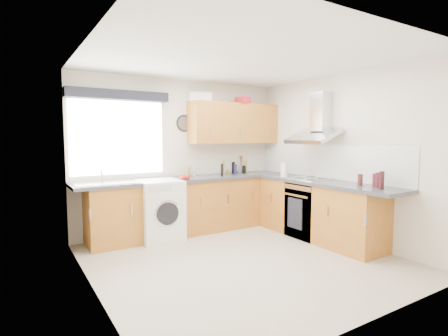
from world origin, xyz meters
TOP-DOWN VIEW (x-y plane):
  - ground_plane at (0.00, 0.00)m, footprint 3.60×3.60m
  - ceiling at (0.00, 0.00)m, footprint 3.60×3.60m
  - wall_back at (0.00, 1.80)m, footprint 3.60×0.02m
  - wall_front at (0.00, -1.80)m, footprint 3.60×0.02m
  - wall_left at (-1.80, 0.00)m, footprint 0.02×3.60m
  - wall_right at (1.80, 0.00)m, footprint 0.02×3.60m
  - window at (-1.05, 1.79)m, footprint 1.40×0.02m
  - window_blind at (-1.05, 1.70)m, footprint 1.50×0.18m
  - splashback at (1.79, 0.30)m, footprint 0.01×3.00m
  - base_cab_back at (-0.10, 1.51)m, footprint 3.00×0.58m
  - base_cab_corner at (1.50, 1.50)m, footprint 0.60×0.60m
  - base_cab_right at (1.51, 0.15)m, footprint 0.58×2.10m
  - worktop_back at (0.00, 1.50)m, footprint 3.60×0.62m
  - worktop_right at (1.50, 0.00)m, footprint 0.62×2.42m
  - sink at (-1.33, 1.50)m, footprint 0.84×0.46m
  - oven at (1.50, 0.30)m, footprint 0.56×0.58m
  - hob_plate at (1.50, 0.30)m, footprint 0.52×0.52m
  - extractor_hood at (1.60, 0.30)m, footprint 0.52×0.78m
  - upper_cabinets at (0.95, 1.62)m, footprint 1.70×0.35m
  - washing_machine at (-0.56, 1.40)m, footprint 0.64×0.62m
  - wall_clock at (0.05, 1.78)m, footprint 0.28×0.04m
  - casserole at (0.30, 1.72)m, footprint 0.41×0.34m
  - storage_box at (1.06, 1.52)m, footprint 0.27×0.25m
  - utensil_pot at (1.15, 1.70)m, footprint 0.10×0.10m
  - kitchen_roll at (1.35, 0.75)m, footprint 0.12×0.12m
  - tomato_cluster at (-0.18, 1.30)m, footprint 0.18×0.18m
  - jar_0 at (0.60, 1.45)m, footprint 0.06×0.06m
  - jar_1 at (0.05, 1.66)m, footprint 0.06×0.06m
  - jar_2 at (0.93, 1.62)m, footprint 0.06×0.06m
  - jar_3 at (0.72, 1.49)m, footprint 0.05×0.05m
  - jar_4 at (0.53, 1.36)m, footprint 0.04×0.04m
  - jar_5 at (0.17, 1.66)m, footprint 0.06×0.06m
  - jar_6 at (0.86, 1.46)m, footprint 0.05×0.05m
  - jar_7 at (1.14, 1.56)m, footprint 0.07×0.07m
  - jar_8 at (1.11, 1.55)m, footprint 0.07×0.07m
  - bottle_0 at (1.52, -0.57)m, footprint 0.07×0.07m
  - bottle_1 at (1.57, -0.76)m, footprint 0.06×0.06m
  - bottle_2 at (1.45, -0.94)m, footprint 0.06×0.06m
  - bottle_3 at (1.56, -0.80)m, footprint 0.06×0.06m

SIDE VIEW (x-z plane):
  - ground_plane at x=0.00m, z-range 0.00..0.00m
  - oven at x=1.50m, z-range 0.00..0.85m
  - base_cab_back at x=-0.10m, z-range 0.00..0.86m
  - base_cab_corner at x=1.50m, z-range 0.00..0.86m
  - base_cab_right at x=1.51m, z-range 0.00..0.86m
  - washing_machine at x=-0.56m, z-range 0.00..0.91m
  - worktop_back at x=0.00m, z-range 0.86..0.91m
  - worktop_right at x=1.50m, z-range 0.86..0.91m
  - hob_plate at x=1.50m, z-range 0.91..0.92m
  - tomato_cluster at x=-0.18m, z-range 0.91..0.98m
  - sink at x=-1.33m, z-range 0.90..1.00m
  - jar_3 at x=0.72m, z-range 0.91..1.00m
  - utensil_pot at x=1.15m, z-range 0.91..1.04m
  - jar_8 at x=1.11m, z-range 0.91..1.05m
  - jar_5 at x=0.17m, z-range 0.91..1.06m
  - jar_1 at x=0.05m, z-range 0.91..1.06m
  - bottle_0 at x=1.52m, z-range 0.91..1.07m
  - bottle_1 at x=1.57m, z-range 0.91..1.09m
  - jar_6 at x=0.86m, z-range 0.91..1.09m
  - bottle_3 at x=1.56m, z-range 0.91..1.11m
  - jar_2 at x=0.93m, z-range 0.91..1.12m
  - jar_4 at x=0.53m, z-range 0.91..1.12m
  - jar_7 at x=1.14m, z-range 0.91..1.14m
  - bottle_2 at x=1.45m, z-range 0.91..1.14m
  - kitchen_roll at x=1.35m, z-range 0.91..1.14m
  - jar_0 at x=0.60m, z-range 0.91..1.17m
  - splashback at x=1.79m, z-range 0.91..1.45m
  - wall_back at x=0.00m, z-range 0.00..2.50m
  - wall_front at x=0.00m, z-range 0.00..2.50m
  - wall_left at x=-1.80m, z-range 0.00..2.50m
  - wall_right at x=1.80m, z-range 0.00..2.50m
  - window at x=-1.05m, z-range 1.00..2.10m
  - extractor_hood at x=1.60m, z-range 1.44..2.10m
  - wall_clock at x=0.05m, z-range 1.65..1.93m
  - upper_cabinets at x=0.95m, z-range 1.45..2.15m
  - window_blind at x=-1.05m, z-range 2.11..2.25m
  - storage_box at x=1.06m, z-range 2.15..2.25m
  - casserole at x=0.30m, z-range 2.15..2.30m
  - ceiling at x=0.00m, z-range 2.49..2.51m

